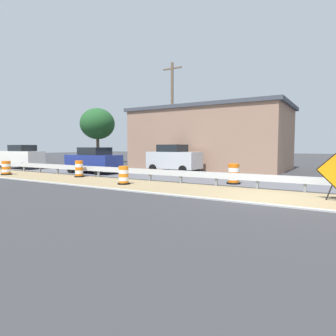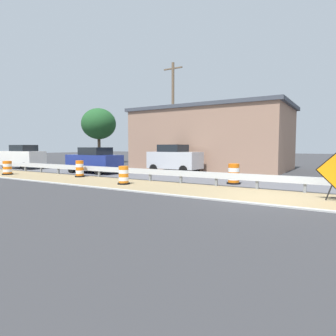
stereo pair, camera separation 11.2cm
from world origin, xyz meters
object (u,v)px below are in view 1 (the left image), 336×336
Objects in this scene: car_mid_far_lane at (174,159)px; traffic_barrel_close at (124,176)px; car_trailing_far_lane at (94,160)px; traffic_barrel_mid at (79,170)px; utility_pole_near at (172,115)px; traffic_barrel_nearest at (234,175)px; traffic_barrel_far at (6,169)px; car_distant_b at (22,157)px.

traffic_barrel_close is at bearing -78.74° from car_mid_far_lane.
traffic_barrel_close is 7.33m from car_trailing_far_lane.
utility_pole_near is (8.63, -2.03, 4.26)m from traffic_barrel_mid.
car_mid_far_lane is at bearing -141.10° from car_trailing_far_lane.
traffic_barrel_mid is at bearing -118.91° from car_mid_far_lane.
car_trailing_far_lane reaches higher than traffic_barrel_nearest.
traffic_barrel_nearest and traffic_barrel_mid have the same top height.
traffic_barrel_mid is 0.25× the size of car_trailing_far_lane.
traffic_barrel_far is 0.22× the size of car_distant_b.
traffic_barrel_mid is (1.36, 4.95, 0.06)m from traffic_barrel_close.
traffic_barrel_mid is 7.22m from car_mid_far_lane.
traffic_barrel_nearest is at bearing 176.95° from car_distant_b.
car_distant_b is at bearing 77.01° from traffic_barrel_mid.
utility_pole_near is (6.28, -12.24, 3.68)m from car_distant_b.
utility_pole_near reaches higher than traffic_barrel_close.
car_distant_b is at bearing 117.16° from utility_pole_near.
car_mid_far_lane is 0.45× the size of utility_pole_near.
utility_pole_near is (10.31, -7.64, 4.31)m from traffic_barrel_far.
traffic_barrel_far is at bearing 102.91° from traffic_barrel_nearest.
traffic_barrel_mid is 2.85m from car_trailing_far_lane.
car_mid_far_lane is (7.58, 1.32, 0.64)m from traffic_barrel_close.
car_trailing_far_lane is at bearing 58.01° from traffic_barrel_close.
car_distant_b reaches higher than car_trailing_far_lane.
traffic_barrel_mid is 5.85m from traffic_barrel_far.
car_trailing_far_lane is 8.96m from car_distant_b.
traffic_barrel_close is at bearing -88.29° from traffic_barrel_far.
car_mid_far_lane reaches higher than car_distant_b.
traffic_barrel_far is 6.07m from car_trailing_far_lane.
traffic_barrel_far is 0.11× the size of utility_pole_near.
traffic_barrel_mid is 0.24× the size of car_distant_b.
car_distant_b is (-3.86, 13.84, -0.00)m from car_mid_far_lane.
traffic_barrel_nearest is 11.17m from car_trailing_far_lane.
traffic_barrel_nearest is 0.12× the size of utility_pole_near.
traffic_barrel_mid reaches higher than traffic_barrel_close.
car_trailing_far_lane is (2.51, 1.25, 0.48)m from traffic_barrel_mid.
traffic_barrel_mid is 10.49m from car_distant_b.
traffic_barrel_nearest reaches higher than traffic_barrel_far.
utility_pole_near is (6.12, -3.28, 3.78)m from car_trailing_far_lane.
car_mid_far_lane is at bearing 9.88° from traffic_barrel_close.
traffic_barrel_nearest is at bearing -130.68° from utility_pole_near.
car_mid_far_lane is at bearing -49.47° from traffic_barrel_far.
car_distant_b is at bearing 76.23° from traffic_barrel_close.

